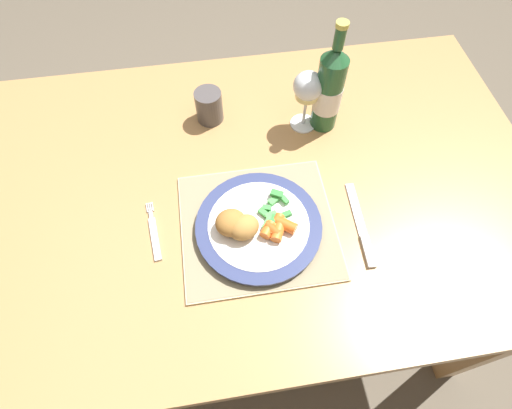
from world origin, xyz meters
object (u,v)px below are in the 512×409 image
Objects in this scene: dinner_plate at (260,226)px; wine_glass at (308,89)px; bottle at (329,90)px; dining_table at (251,204)px; fork at (154,235)px; table_knife at (362,231)px; drinking_cup at (209,105)px.

dinner_plate is 0.33m from wine_glass.
wine_glass reaches higher than dinner_plate.
dining_table is at bearing -143.64° from bottle.
wine_glass is (0.15, 0.15, 0.20)m from dining_table.
table_knife reaches higher than fork.
fork is at bearing -149.15° from bottle.
wine_glass is 0.24m from drinking_cup.
drinking_cup is at bearing 108.24° from dining_table.
bottle reaches higher than wine_glass.
drinking_cup is at bearing 127.45° from table_knife.
bottle is at bearing -5.15° from wine_glass.
dinner_plate is at bearing -88.46° from dining_table.
fork is 0.49m from bottle.
fork is 0.34m from drinking_cup.
wine_glass is 1.90× the size of drinking_cup.
dinner_plate is at bearing 170.05° from table_knife.
dining_table is 4.83× the size of bottle.
dining_table is 0.28m from table_knife.
fork is 0.91× the size of wine_glass.
table_knife is at bearing -79.47° from wine_glass.
fork is 0.46m from wine_glass.
wine_glass is (0.15, 0.27, 0.10)m from dinner_plate.
dinner_plate reaches higher than dining_table.
wine_glass is at bearing 34.50° from fork.
dinner_plate reaches higher than fork.
bottle is (0.05, -0.00, -0.01)m from wine_glass.
dinner_plate is 1.28× the size of table_knife.
drinking_cup is (-0.07, 0.33, 0.03)m from dinner_plate.
dining_table is 0.32m from bottle.
table_knife is 0.32m from bottle.
table_knife is at bearing -88.20° from bottle.
dining_table is 9.49× the size of fork.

